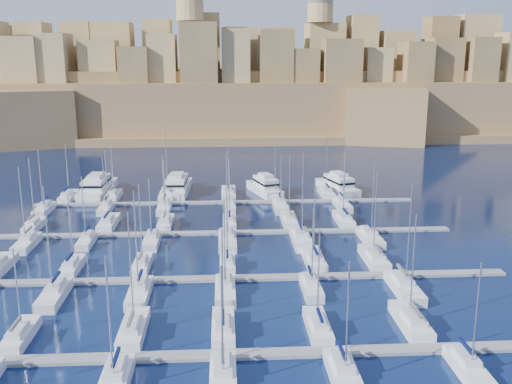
{
  "coord_description": "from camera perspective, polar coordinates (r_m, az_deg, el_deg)",
  "views": [
    {
      "loc": [
        -0.35,
        -91.14,
        32.91
      ],
      "look_at": [
        5.25,
        6.0,
        8.92
      ],
      "focal_mm": 40.0,
      "sensor_mm": 36.0,
      "label": 1
    }
  ],
  "objects": [
    {
      "name": "sailboat_14",
      "position": [
        91.01,
        -11.33,
        -7.14
      ],
      "size": [
        2.47,
        8.23,
        13.7
      ],
      "color": "silver",
      "rests_on": "ground"
    },
    {
      "name": "sailboat_17",
      "position": [
        93.99,
        11.72,
        -6.45
      ],
      "size": [
        3.01,
        10.02,
        15.36
      ],
      "color": "silver",
      "rests_on": "ground"
    },
    {
      "name": "fortified_city",
      "position": [
        247.07,
        -3.3,
        9.61
      ],
      "size": [
        460.0,
        108.95,
        59.52
      ],
      "color": "brown",
      "rests_on": "ground"
    },
    {
      "name": "sailboat_21",
      "position": [
        80.35,
        -3.09,
        -9.76
      ],
      "size": [
        2.77,
        9.23,
        14.32
      ],
      "color": "silver",
      "rests_on": "ground"
    },
    {
      "name": "sailboat_2",
      "position": [
        71.39,
        -12.17,
        -13.25
      ],
      "size": [
        2.85,
        9.51,
        15.38
      ],
      "color": "silver",
      "rests_on": "ground"
    },
    {
      "name": "sailboat_36",
      "position": [
        137.28,
        -18.25,
        -0.41
      ],
      "size": [
        2.75,
        9.17,
        13.07
      ],
      "color": "silver",
      "rests_on": "ground"
    },
    {
      "name": "sailboat_22",
      "position": [
        81.68,
        5.52,
        -9.42
      ],
      "size": [
        2.49,
        8.29,
        12.64
      ],
      "color": "silver",
      "rests_on": "ground"
    },
    {
      "name": "motor_yacht_c",
      "position": [
        135.39,
        0.91,
        0.53
      ],
      "size": [
        8.21,
        14.66,
        5.25
      ],
      "color": "silver",
      "rests_on": "ground"
    },
    {
      "name": "pontoon_far",
      "position": [
        127.41,
        -3.03,
        -1.05
      ],
      "size": [
        84.0,
        2.0,
        0.4
      ],
      "primitive_type": "cube",
      "color": "slate",
      "rests_on": "ground"
    },
    {
      "name": "sailboat_24",
      "position": [
        116.69,
        -21.32,
        -3.13
      ],
      "size": [
        2.46,
        8.2,
        13.93
      ],
      "color": "silver",
      "rests_on": "ground"
    },
    {
      "name": "sailboat_27",
      "position": [
        111.05,
        -2.66,
        -3.01
      ],
      "size": [
        2.55,
        8.51,
        13.55
      ],
      "color": "silver",
      "rests_on": "ground"
    },
    {
      "name": "sailboat_43",
      "position": [
        124.96,
        -14.76,
        -1.55
      ],
      "size": [
        2.48,
        8.27,
        12.05
      ],
      "color": "silver",
      "rests_on": "ground"
    },
    {
      "name": "sailboat_44",
      "position": [
        122.66,
        -9.13,
        -1.54
      ],
      "size": [
        2.74,
        9.13,
        12.66
      ],
      "color": "silver",
      "rests_on": "ground"
    },
    {
      "name": "pontoon_mid_far",
      "position": [
        106.29,
        -2.96,
        -4.09
      ],
      "size": [
        84.0,
        2.0,
        0.4
      ],
      "primitive_type": "cube",
      "color": "slate",
      "rests_on": "ground"
    },
    {
      "name": "pontoon_mid_near",
      "position": [
        85.63,
        -2.84,
        -8.62
      ],
      "size": [
        84.0,
        2.0,
        0.4
      ],
      "primitive_type": "cube",
      "color": "slate",
      "rests_on": "ground"
    },
    {
      "name": "sailboat_9",
      "position": [
        60.91,
        -3.32,
        -18.06
      ],
      "size": [
        2.72,
        9.07,
        13.4
      ],
      "color": "silver",
      "rests_on": "ground"
    },
    {
      "name": "sailboat_11",
      "position": [
        66.2,
        20.5,
        -16.19
      ],
      "size": [
        2.53,
        8.44,
        13.0
      ],
      "color": "silver",
      "rests_on": "ground"
    },
    {
      "name": "sailboat_45",
      "position": [
        122.44,
        -2.66,
        -1.41
      ],
      "size": [
        2.47,
        8.23,
        11.23
      ],
      "color": "silver",
      "rests_on": "ground"
    },
    {
      "name": "sailboat_1",
      "position": [
        73.99,
        -22.49,
        -13.07
      ],
      "size": [
        2.46,
        8.21,
        11.54
      ],
      "color": "silver",
      "rests_on": "ground"
    },
    {
      "name": "sailboat_40",
      "position": [
        132.88,
        1.94,
        -0.17
      ],
      "size": [
        2.61,
        8.71,
        12.7
      ],
      "color": "silver",
      "rests_on": "ground"
    },
    {
      "name": "sailboat_20",
      "position": [
        81.16,
        -11.58,
        -9.78
      ],
      "size": [
        2.81,
        9.35,
        15.55
      ],
      "color": "silver",
      "rests_on": "ground"
    },
    {
      "name": "sailboat_10",
      "position": [
        61.99,
        8.77,
        -17.59
      ],
      "size": [
        2.78,
        9.28,
        13.58
      ],
      "color": "silver",
      "rests_on": "ground"
    },
    {
      "name": "sailboat_31",
      "position": [
        104.45,
        -16.57,
        -4.7
      ],
      "size": [
        2.32,
        7.73,
        12.65
      ],
      "color": "silver",
      "rests_on": "ground"
    },
    {
      "name": "sailboat_3",
      "position": [
        70.36,
        -3.29,
        -13.39
      ],
      "size": [
        2.73,
        9.09,
        13.22
      ],
      "color": "silver",
      "rests_on": "ground"
    },
    {
      "name": "sailboat_25",
      "position": [
        113.91,
        -14.54,
        -3.0
      ],
      "size": [
        2.96,
        9.88,
        15.15
      ],
      "color": "silver",
      "rests_on": "ground"
    },
    {
      "name": "motor_yacht_b",
      "position": [
        137.16,
        -7.88,
        0.58
      ],
      "size": [
        6.14,
        17.86,
        5.25
      ],
      "color": "silver",
      "rests_on": "ground"
    },
    {
      "name": "sailboat_39",
      "position": [
        133.37,
        -2.77,
        -0.11
      ],
      "size": [
        3.26,
        10.85,
        14.39
      ],
      "color": "silver",
      "rests_on": "ground"
    },
    {
      "name": "sailboat_8",
      "position": [
        61.83,
        -13.94,
        -17.94
      ],
      "size": [
        2.79,
        9.29,
        14.63
      ],
      "color": "silver",
      "rests_on": "ground"
    },
    {
      "name": "sailboat_13",
      "position": [
        93.09,
        -17.9,
        -7.08
      ],
      "size": [
        2.44,
        8.14,
        12.33
      ],
      "color": "silver",
      "rests_on": "ground"
    },
    {
      "name": "sailboat_35",
      "position": [
        103.82,
        11.34,
        -4.47
      ],
      "size": [
        3.0,
        9.98,
        14.74
      ],
      "color": "silver",
      "rests_on": "ground"
    },
    {
      "name": "sailboat_32",
      "position": [
        101.94,
        -10.37,
        -4.79
      ],
      "size": [
        2.62,
        8.74,
        12.2
      ],
      "color": "silver",
      "rests_on": "ground"
    },
    {
      "name": "ground",
      "position": [
        96.9,
        -2.91,
        -6.02
      ],
      "size": [
        600.0,
        600.0,
        0.0
      ],
      "primitive_type": "plane",
      "color": "black",
      "rests_on": "ground"
    },
    {
      "name": "sailboat_26",
      "position": [
        111.76,
        -9.03,
        -3.06
      ],
      "size": [
        2.64,
        8.79,
        13.18
      ],
      "color": "silver",
      "rests_on": "ground"
    },
    {
      "name": "sailboat_38",
      "position": [
        134.0,
        -8.86,
        -0.19
      ],
      "size": [
        3.25,
        10.83,
        15.96
      ],
      "color": "silver",
      "rests_on": "ground"
    },
    {
      "name": "sailboat_5",
      "position": [
        74.19,
        15.23,
        -12.36
      ],
      "size": [
        2.93,
        9.76,
        14.53
      ],
      "color": "silver",
      "rests_on": "ground"
    },
    {
      "name": "sailboat_28",
      "position": [
        112.14,
        3.35,
        -2.84
      ],
      "size": [
        2.79,
        9.3,
        13.89
      ],
      "color": "silver",
      "rests_on": "ground"
    },
    {
      "name": "pontoon_near",
      "position": [
        65.84,
        -2.66,
        -15.95
      ],
      "size": [
        84.0,
        2.0,
        0.4
      ],
      "primitive_type": "cube",
      "color": "slate",
      "rests_on": "ground"
    },
    {
      "name": "sailboat_30",
      "position": [
        106.68,
        -21.93,
        -4.74
      ],
      "size": [
        2.69,
        8.95,
        14.57
      ],
      "color": "silver",
      "rests_on": "ground"
    },
    {
      "name": "sailboat_15",
      "position": [
        89.93,
        -2.87,
        -7.14
      ],
      "size": [
        2.36,
        7.87,
        12.13
      ],
      "color": "silver",
      "rests_on": "ground"
    },
    {
      "name": "sailboat_16",
      "position": [
        91.84,
        5.81,
        -6.72
      ],
      "size": [
        2.9,
        9.67,
        13.98
      ],
      "color": "silver",
      "rests_on": "ground"
    },
    {
      "name": "sailboat_41",
      "position": [
        134.82,
        7.03,
        -0.06
      ],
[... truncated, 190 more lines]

